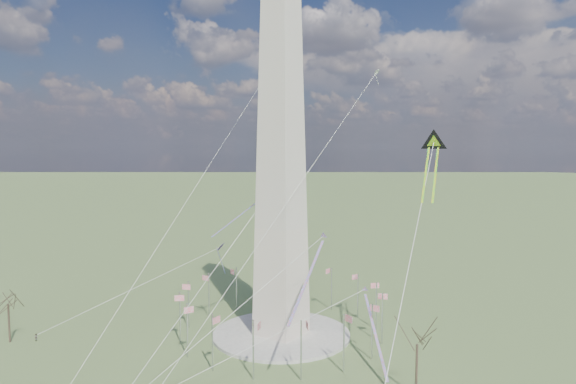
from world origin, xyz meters
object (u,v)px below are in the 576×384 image
Objects in this scene: washington_monument at (281,153)px; person_west at (36,337)px; kite_delta_black at (433,146)px; tree_near at (417,341)px.

washington_monument is 78.35m from person_west.
kite_delta_black is at bearing -151.09° from person_west.
washington_monument reaches higher than kite_delta_black.
tree_near is 94.98m from person_west.
washington_monument is at bearing -2.52° from kite_delta_black.
washington_monument is 53.13× the size of person_west.
washington_monument is at bearing 164.18° from tree_near.
tree_near is 43.36m from kite_delta_black.
person_west is at bearing 13.29° from kite_delta_black.
person_west is at bearing -163.20° from tree_near.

